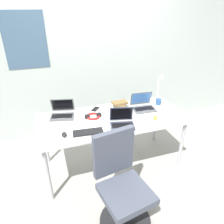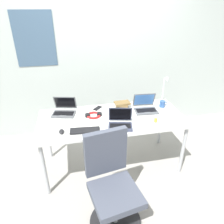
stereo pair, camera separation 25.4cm
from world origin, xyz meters
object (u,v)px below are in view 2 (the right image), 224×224
(laptop_front_left, at_px, (120,123))
(headphones, at_px, (94,115))
(computer_mouse, at_px, (61,132))
(office_chair, at_px, (112,190))
(cell_phone, at_px, (98,108))
(coffee_mug, at_px, (162,104))
(desk_lamp, at_px, (164,90))
(pill_bottle, at_px, (156,119))
(book_stack, at_px, (122,105))
(laptop_back_right, at_px, (64,110))
(laptop_mid_desk, at_px, (145,107))
(external_keyboard, at_px, (85,130))

(laptop_front_left, xyz_separation_m, headphones, (-0.27, 0.30, -0.03))
(computer_mouse, relative_size, office_chair, 0.10)
(cell_phone, xyz_separation_m, office_chair, (-0.03, -1.09, -0.35))
(office_chair, bearing_deg, coffee_mug, 46.67)
(desk_lamp, distance_m, pill_bottle, 0.60)
(book_stack, bearing_deg, coffee_mug, -10.47)
(laptop_front_left, bearing_deg, coffee_mug, 28.21)
(laptop_front_left, xyz_separation_m, coffee_mug, (0.68, 0.37, 0.00))
(computer_mouse, bearing_deg, cell_phone, 49.34)
(headphones, distance_m, pill_bottle, 0.77)
(desk_lamp, relative_size, cell_phone, 2.94)
(desk_lamp, relative_size, headphones, 1.87)
(desk_lamp, relative_size, office_chair, 0.41)
(book_stack, distance_m, coffee_mug, 0.55)
(laptop_front_left, relative_size, headphones, 1.48)
(computer_mouse, xyz_separation_m, book_stack, (0.81, 0.48, 0.02))
(laptop_back_right, relative_size, coffee_mug, 3.01)
(cell_phone, bearing_deg, office_chair, -49.72)
(cell_phone, xyz_separation_m, headphones, (-0.08, -0.20, 0.01))
(coffee_mug, relative_size, office_chair, 0.12)
(laptop_mid_desk, bearing_deg, cell_phone, 163.05)
(external_keyboard, relative_size, headphones, 1.54)
(desk_lamp, relative_size, external_keyboard, 1.21)
(desk_lamp, xyz_separation_m, coffee_mug, (-0.06, -0.12, -0.15))
(external_keyboard, xyz_separation_m, cell_phone, (0.22, 0.53, -0.01))
(laptop_front_left, distance_m, book_stack, 0.49)
(external_keyboard, relative_size, pill_bottle, 4.18)
(pill_bottle, bearing_deg, office_chair, -138.03)
(cell_phone, relative_size, coffee_mug, 1.20)
(coffee_mug, distance_m, office_chair, 1.37)
(laptop_mid_desk, bearing_deg, laptop_back_right, 172.72)
(laptop_front_left, distance_m, computer_mouse, 0.67)
(computer_mouse, xyz_separation_m, pill_bottle, (1.10, 0.00, 0.02))
(computer_mouse, xyz_separation_m, cell_phone, (0.48, 0.51, -0.01))
(computer_mouse, distance_m, pill_bottle, 1.10)
(desk_lamp, relative_size, laptop_back_right, 1.18)
(laptop_front_left, bearing_deg, cell_phone, 110.69)
(cell_phone, distance_m, coffee_mug, 0.89)
(laptop_back_right, xyz_separation_m, pill_bottle, (1.06, -0.45, -0.00))
(coffee_mug, bearing_deg, external_keyboard, -160.03)
(desk_lamp, distance_m, book_stack, 0.63)
(laptop_back_right, height_order, office_chair, office_chair)
(external_keyboard, distance_m, cell_phone, 0.58)
(external_keyboard, distance_m, computer_mouse, 0.26)
(laptop_front_left, height_order, book_stack, laptop_front_left)
(book_stack, bearing_deg, computer_mouse, -149.42)
(laptop_back_right, height_order, pill_bottle, laptop_back_right)
(laptop_back_right, relative_size, external_keyboard, 1.03)
(laptop_mid_desk, bearing_deg, pill_bottle, -87.85)
(external_keyboard, bearing_deg, laptop_front_left, 9.70)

